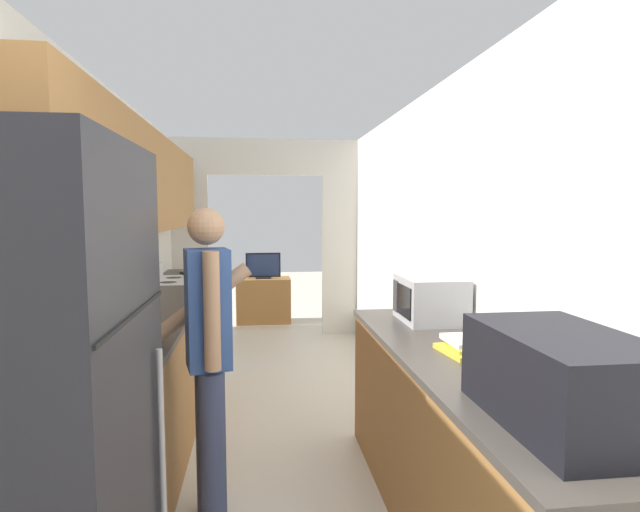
% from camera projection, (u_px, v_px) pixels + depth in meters
% --- Properties ---
extents(wall_left, '(0.38, 7.80, 2.50)m').
position_uv_depth(wall_left, '(106.00, 225.00, 3.31)').
color(wall_left, silver).
rests_on(wall_left, ground_plane).
extents(wall_right, '(0.06, 7.80, 2.50)m').
position_uv_depth(wall_right, '(464.00, 267.00, 3.18)').
color(wall_right, silver).
rests_on(wall_right, ground_plane).
extents(wall_far_with_doorway, '(2.73, 0.06, 2.50)m').
position_uv_depth(wall_far_with_doorway, '(266.00, 225.00, 6.30)').
color(wall_far_with_doorway, silver).
rests_on(wall_far_with_doorway, ground_plane).
extents(counter_left, '(0.62, 4.13, 0.91)m').
position_uv_depth(counter_left, '(156.00, 367.00, 3.69)').
color(counter_left, '#9E6B38').
rests_on(counter_left, ground_plane).
extents(counter_right, '(0.62, 2.37, 0.91)m').
position_uv_depth(counter_right, '(463.00, 449.00, 2.42)').
color(counter_right, '#9E6B38').
rests_on(counter_right, ground_plane).
extents(refrigerator, '(0.72, 0.80, 1.82)m').
position_uv_depth(refrigerator, '(18.00, 449.00, 1.48)').
color(refrigerator, black).
rests_on(refrigerator, ground_plane).
extents(range_oven, '(0.66, 0.77, 1.05)m').
position_uv_depth(range_oven, '(185.00, 323.00, 5.08)').
color(range_oven, white).
rests_on(range_oven, ground_plane).
extents(person, '(0.52, 0.43, 1.62)m').
position_uv_depth(person, '(209.00, 356.00, 2.55)').
color(person, '#384266').
rests_on(person, ground_plane).
extents(suitcase, '(0.40, 0.68, 0.31)m').
position_uv_depth(suitcase, '(561.00, 378.00, 1.63)').
color(suitcase, black).
rests_on(suitcase, counter_right).
extents(microwave, '(0.37, 0.45, 0.28)m').
position_uv_depth(microwave, '(430.00, 299.00, 3.14)').
color(microwave, '#B7B7BC').
rests_on(microwave, counter_right).
extents(book_stack, '(0.25, 0.30, 0.07)m').
position_uv_depth(book_stack, '(467.00, 346.00, 2.44)').
color(book_stack, gold).
rests_on(book_stack, counter_right).
extents(tv_cabinet, '(0.76, 0.42, 0.64)m').
position_uv_depth(tv_cabinet, '(263.00, 300.00, 7.17)').
color(tv_cabinet, '#9E6B38').
rests_on(tv_cabinet, ground_plane).
extents(television, '(0.49, 0.16, 0.37)m').
position_uv_depth(television, '(263.00, 266.00, 7.08)').
color(television, black).
rests_on(television, tv_cabinet).
extents(knife, '(0.10, 0.30, 0.02)m').
position_uv_depth(knife, '(183.00, 273.00, 5.55)').
color(knife, '#B7B7BC').
rests_on(knife, counter_left).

